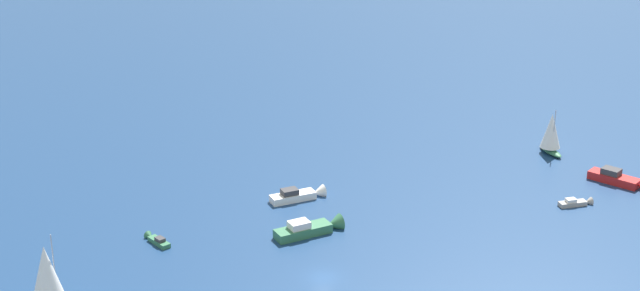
{
  "coord_description": "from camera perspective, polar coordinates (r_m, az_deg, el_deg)",
  "views": [
    {
      "loc": [
        -37.16,
        -107.05,
        63.17
      ],
      "look_at": [
        -0.19,
        0.52,
        18.92
      ],
      "focal_mm": 53.72,
      "sensor_mm": 36.0,
      "label": 1
    }
  ],
  "objects": [
    {
      "name": "motorboat_outer_ring_b",
      "position": [
        140.72,
        -9.72,
        -5.57
      ],
      "size": [
        3.19,
        5.21,
        1.48
      ],
      "color": "#33704C",
      "rests_on": "ground_plane"
    },
    {
      "name": "motorboat_trailing",
      "position": [
        141.2,
        -0.49,
        -4.95
      ],
      "size": [
        10.86,
        4.37,
        3.07
      ],
      "color": "#33704C",
      "rests_on": "ground_plane"
    },
    {
      "name": "sailboat_ahead",
      "position": [
        174.4,
        13.61,
        0.73
      ],
      "size": [
        3.59,
        6.46,
        8.31
      ],
      "color": "#33704C",
      "rests_on": "ground_plane"
    },
    {
      "name": "ground_plane",
      "position": [
        129.73,
        0.16,
        -7.88
      ],
      "size": [
        2000.0,
        2000.0,
        0.0
      ],
      "primitive_type": "plane",
      "color": "navy"
    },
    {
      "name": "motorboat_far_stbd",
      "position": [
        152.29,
        -1.19,
        -2.96
      ],
      "size": [
        9.24,
        3.23,
        2.63
      ],
      "color": "white",
      "rests_on": "ground_plane"
    },
    {
      "name": "sailboat_outer_ring_c",
      "position": [
        123.51,
        -15.92,
        -7.74
      ],
      "size": [
        8.8,
        5.98,
        10.97
      ],
      "color": "black",
      "rests_on": "ground_plane"
    },
    {
      "name": "motorboat_outer_ring_f",
      "position": [
        165.1,
        17.57,
        -1.98
      ],
      "size": [
        7.63,
        10.28,
        3.01
      ],
      "color": "#B21E1E",
      "rests_on": "ground_plane"
    },
    {
      "name": "motorboat_far_port",
      "position": [
        155.58,
        15.06,
        -3.31
      ],
      "size": [
        5.59,
        1.81,
        1.6
      ],
      "color": "#9E9993",
      "rests_on": "ground_plane"
    }
  ]
}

